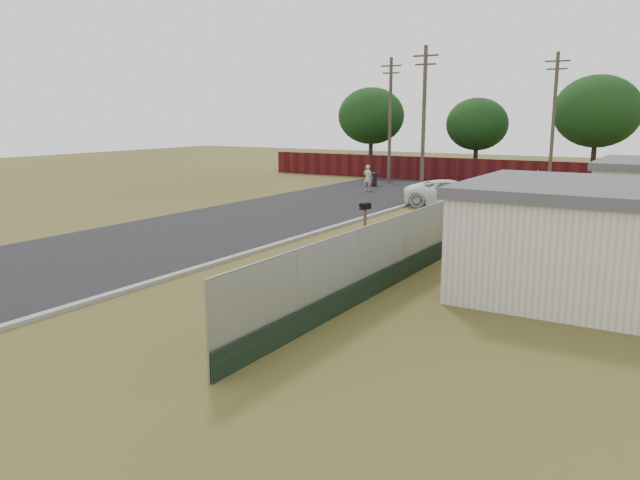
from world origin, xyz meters
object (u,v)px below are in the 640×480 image
Objects in this scene: fire_hydrant at (218,326)px; mailbox at (365,209)px; pickup_truck at (452,193)px; pedestrian at (368,178)px; trash_bin at (372,179)px.

fire_hydrant is 13.82m from mailbox.
pedestrian is (-7.20, 4.08, 0.14)m from pickup_truck.
pedestrian reaches higher than fire_hydrant.
pickup_truck is 5.51× the size of trash_bin.
pedestrian is 2.91m from trash_bin.
pedestrian is (-9.95, 26.95, 0.46)m from fire_hydrant.
pedestrian is at bearing 110.26° from fire_hydrant.
trash_bin is at bearing 31.61° from pickup_truck.
pedestrian is at bearing 116.30° from mailbox.
fire_hydrant is 31.61m from trash_bin.
fire_hydrant is 0.50× the size of pedestrian.
mailbox is at bearing 103.65° from fire_hydrant.
fire_hydrant is at bearing 111.24° from pedestrian.
mailbox is at bearing 157.95° from pickup_truck.
pickup_truck is at bearing 86.88° from mailbox.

